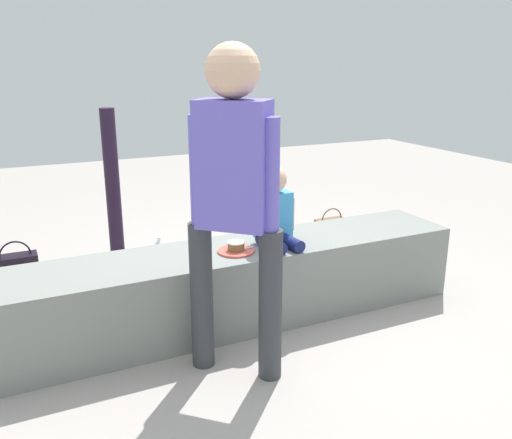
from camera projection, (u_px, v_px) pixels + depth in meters
The scene contains 12 objects.
ground_plane at pixel (238, 319), 3.40m from camera, with size 12.00×12.00×0.00m, color #A79F98.
concrete_ledge at pixel (237, 284), 3.33m from camera, with size 2.90×0.53×0.48m, color gray.
child_seated at pixel (274, 211), 3.27m from camera, with size 0.28×0.32×0.48m.
adult_standing at pixel (234, 186), 2.56m from camera, with size 0.39×0.38×1.65m.
cake_plate at pixel (236, 249), 3.18m from camera, with size 0.22×0.22×0.07m.
gift_bag at pixel (273, 239), 4.49m from camera, with size 0.20×0.11×0.30m.
railing_post at pixel (114, 209), 4.12m from camera, with size 0.36×0.36×1.24m.
water_bottle_near_gift at pixel (160, 250), 4.34m from camera, with size 0.06×0.06×0.21m.
water_bottle_far_side at pixel (287, 254), 4.22m from camera, with size 0.08×0.08×0.23m.
party_cup_red at pixel (189, 257), 4.31m from camera, with size 0.07×0.07×0.11m, color red.
handbag_black_leather at pixel (17, 271), 3.83m from camera, with size 0.29×0.14×0.35m.
handbag_brown_canvas at pixel (331, 232), 4.69m from camera, with size 0.27×0.14×0.35m.
Camera 1 is at (-1.21, -2.83, 1.58)m, focal length 37.77 mm.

